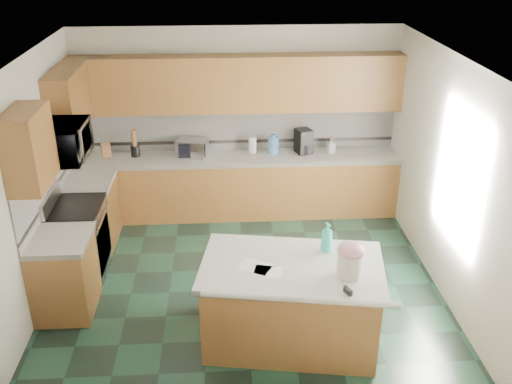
{
  "coord_description": "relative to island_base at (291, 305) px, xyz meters",
  "views": [
    {
      "loc": [
        -0.21,
        -5.63,
        3.95
      ],
      "look_at": [
        0.15,
        0.35,
        1.12
      ],
      "focal_mm": 40.0,
      "sensor_mm": 36.0,
      "label": 1
    }
  ],
  "objects": [
    {
      "name": "range_cooktop",
      "position": [
        -2.43,
        1.41,
        0.47
      ],
      "size": [
        0.62,
        0.78,
        0.04
      ],
      "primitive_type": "cube",
      "color": "black",
      "rests_on": "range_body"
    },
    {
      "name": "soap_bottle_island",
      "position": [
        0.38,
        0.24,
        0.65
      ],
      "size": [
        0.16,
        0.16,
        0.32
      ],
      "primitive_type": "imported",
      "rotation": [
        0.0,
        0.0,
        0.35
      ],
      "color": "#2DB4AA",
      "rests_on": "island_top"
    },
    {
      "name": "wall_left",
      "position": [
        -2.75,
        0.91,
        0.92
      ],
      "size": [
        0.04,
        4.6,
        2.7
      ],
      "primitive_type": "cube",
      "color": "white",
      "rests_on": "ground"
    },
    {
      "name": "left_upper_cab_rear",
      "position": [
        -2.56,
        2.34,
        1.51
      ],
      "size": [
        0.33,
        1.09,
        0.78
      ],
      "primitive_type": "cube",
      "color": "#412911",
      "rests_on": "wall_left"
    },
    {
      "name": "toaster_oven",
      "position": [
        -1.09,
        2.96,
        0.61
      ],
      "size": [
        0.48,
        0.4,
        0.24
      ],
      "primitive_type": "cube",
      "rotation": [
        0.0,
        0.0,
        -0.3
      ],
      "color": "#B7B7BC",
      "rests_on": "back_countertop"
    },
    {
      "name": "wall_back",
      "position": [
        -0.43,
        3.23,
        0.92
      ],
      "size": [
        4.6,
        0.04,
        2.7
      ],
      "primitive_type": "cube",
      "color": "white",
      "rests_on": "ground"
    },
    {
      "name": "paper_towel",
      "position": [
        -0.22,
        3.01,
        0.62
      ],
      "size": [
        0.11,
        0.11,
        0.25
      ],
      "primitive_type": "cylinder",
      "color": "white",
      "rests_on": "back_countertop"
    },
    {
      "name": "soap_back_cap",
      "position": [
        0.91,
        2.96,
        0.73
      ],
      "size": [
        0.02,
        0.02,
        0.03
      ],
      "primitive_type": "cylinder",
      "color": "red",
      "rests_on": "soap_bottle_back"
    },
    {
      "name": "soap_bottle_back",
      "position": [
        0.91,
        2.96,
        0.6
      ],
      "size": [
        0.13,
        0.13,
        0.23
      ],
      "primitive_type": "imported",
      "rotation": [
        0.0,
        0.0,
        0.34
      ],
      "color": "white",
      "rests_on": "back_countertop"
    },
    {
      "name": "range_handle",
      "position": [
        -2.11,
        1.41,
        0.35
      ],
      "size": [
        0.02,
        0.66,
        0.02
      ],
      "primitive_type": "cylinder",
      "rotation": [
        1.57,
        0.0,
        0.0
      ],
      "color": "#B7B7BC",
      "rests_on": "range_body"
    },
    {
      "name": "back_backsplash",
      "position": [
        -0.43,
        3.2,
        0.81
      ],
      "size": [
        4.6,
        0.02,
        0.63
      ],
      "primitive_type": "cube",
      "color": "silver",
      "rests_on": "back_countertop"
    },
    {
      "name": "island_bullnose",
      "position": [
        0.0,
        -0.53,
        0.46
      ],
      "size": [
        1.77,
        0.34,
        0.06
      ],
      "primitive_type": "cylinder",
      "rotation": [
        0.0,
        1.57,
        -0.16
      ],
      "color": "silver",
      "rests_on": "island_base"
    },
    {
      "name": "range_body",
      "position": [
        -2.43,
        1.41,
        0.01
      ],
      "size": [
        0.6,
        0.76,
        0.88
      ],
      "primitive_type": "cube",
      "color": "#B7B7BC",
      "rests_on": "ground"
    },
    {
      "name": "paper_towel_base",
      "position": [
        -0.22,
        3.01,
        0.5
      ],
      "size": [
        0.17,
        0.17,
        0.01
      ],
      "primitive_type": "cylinder",
      "color": "#B7B7BC",
      "rests_on": "back_countertop"
    },
    {
      "name": "window_light_proxy",
      "position": [
        1.86,
        0.71,
        1.07
      ],
      "size": [
        0.02,
        1.4,
        1.1
      ],
      "primitive_type": "cube",
      "color": "white",
      "rests_on": "wall_right"
    },
    {
      "name": "microwave",
      "position": [
        -2.43,
        1.41,
        1.3
      ],
      "size": [
        0.5,
        0.73,
        0.41
      ],
      "primitive_type": "imported",
      "rotation": [
        0.0,
        0.0,
        1.57
      ],
      "color": "#B7B7BC",
      "rests_on": "wall_left"
    },
    {
      "name": "utensil_crock",
      "position": [
        -1.91,
        2.99,
        0.57
      ],
      "size": [
        0.13,
        0.13,
        0.16
      ],
      "primitive_type": "cylinder",
      "color": "black",
      "rests_on": "back_countertop"
    },
    {
      "name": "ceiling",
      "position": [
        -0.43,
        0.91,
        2.27
      ],
      "size": [
        4.6,
        4.6,
        0.0
      ],
      "primitive_type": "plane",
      "color": "white",
      "rests_on": "ground"
    },
    {
      "name": "wall_front",
      "position": [
        -0.43,
        -1.41,
        0.92
      ],
      "size": [
        4.6,
        0.04,
        2.7
      ],
      "primitive_type": "cube",
      "color": "white",
      "rests_on": "ground"
    },
    {
      "name": "back_base_cab",
      "position": [
        -0.43,
        2.91,
        0.0
      ],
      "size": [
        4.6,
        0.6,
        0.86
      ],
      "primitive_type": "cube",
      "color": "#412911",
      "rests_on": "ground"
    },
    {
      "name": "water_jug",
      "position": [
        0.07,
        2.97,
        0.62
      ],
      "size": [
        0.16,
        0.16,
        0.26
      ],
      "primitive_type": "cylinder",
      "color": "#4879B3",
      "rests_on": "back_countertop"
    },
    {
      "name": "treat_jar",
      "position": [
        0.51,
        -0.23,
        0.61
      ],
      "size": [
        0.3,
        0.3,
        0.24
      ],
      "primitive_type": "cylinder",
      "rotation": [
        0.0,
        0.0,
        0.36
      ],
      "color": "silver",
      "rests_on": "island_top"
    },
    {
      "name": "floor",
      "position": [
        -0.43,
        0.91,
        -0.43
      ],
      "size": [
        4.6,
        4.6,
        0.0
      ],
      "primitive_type": "plane",
      "color": "black",
      "rests_on": "ground"
    },
    {
      "name": "island_base",
      "position": [
        0.0,
        0.0,
        0.0
      ],
      "size": [
        1.82,
        1.22,
        0.86
      ],
      "primitive_type": "cube",
      "rotation": [
        0.0,
        0.0,
        -0.16
      ],
      "color": "#412911",
      "rests_on": "ground"
    },
    {
      "name": "left_base_cab_rear",
      "position": [
        -2.43,
        2.2,
        0.0
      ],
      "size": [
        0.6,
        0.82,
        0.86
      ],
      "primitive_type": "cube",
      "color": "#412911",
      "rests_on": "ground"
    },
    {
      "name": "range_oven_door",
      "position": [
        -2.14,
        1.41,
        -0.03
      ],
      "size": [
        0.02,
        0.68,
        0.55
      ],
      "primitive_type": "cube",
      "color": "black",
      "rests_on": "range_body"
    },
    {
      "name": "left_accent_band",
      "position": [
        -2.71,
        1.46,
        0.61
      ],
      "size": [
        0.01,
        2.3,
        0.05
      ],
      "primitive_type": "cube",
      "color": "black",
      "rests_on": "wall_left"
    },
    {
      "name": "utensil_bundle",
      "position": [
        -1.91,
        2.99,
        0.77
      ],
      "size": [
        0.07,
        0.07,
        0.23
      ],
      "primitive_type": "cylinder",
      "color": "#472814",
      "rests_on": "utensil_crock"
    },
    {
      "name": "treat_jar_lid",
      "position": [
        0.51,
        -0.23,
        0.77
      ],
      "size": [
        0.25,
        0.25,
        0.16
      ],
      "primitive_type": "ellipsoid",
      "color": "#CE909B",
      "rests_on": "treat_jar"
    },
    {
      "name": "wall_right",
      "position": [
        1.89,
        0.91,
        0.92
      ],
      "size": [
        0.04,
        4.6,
        2.7
      ],
      "primitive_type": "cube",
      "color": "white",
      "rests_on": "ground"
    },
    {
      "name": "treat_jar_knob_end_l",
      "position": [
        0.47,
        -0.23,
        0.82
      ],
      "size": [
        0.04,
        0.04,
        0.04
      ],
      "primitive_type": "sphere",
      "color": "tan",
      "rests_on": "treat_jar_lid"
    },
    {
      "name": "left_backsplash",
      "position": [
        -2.72,
        1.46,
        0.81
      ],
      "size": [
        0.02,
        2.3,
        0.63
      ],
      "primitive_type": "cube",
      "color": "silver",
      "rests_on": "wall_left"
    },
    {
      "name": "coffee_carafe",
      "position": [
        0.51,
        2.94,
        0.56
      ],
      "size": [
        0.15,
        0.15,
        0.15
      ],
      "primitive_type": "cylinder",
      "color": "black",
      "rests_on": "back_countertop"
    },
    {
      "name": "left_counter_front",
      "position": [
        -2.43,
        0.67,
        0.46
      ],
      "size": [
        0.64,
        0.72,
        0.06
      ],
      "primitive_type": "cube",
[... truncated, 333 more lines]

